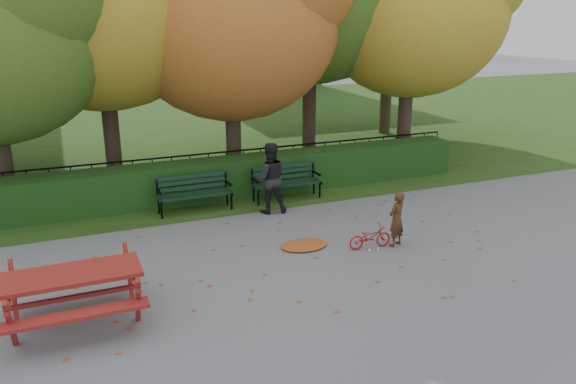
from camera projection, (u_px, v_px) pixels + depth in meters
name	position (u px, v px, depth m)	size (l,w,h in m)	color
ground	(305.00, 261.00, 10.95)	(90.00, 90.00, 0.00)	slate
grass_strip	(167.00, 130.00, 23.26)	(90.00, 90.00, 0.00)	#1E3811
hedge	(235.00, 177.00, 14.76)	(13.00, 0.90, 1.00)	black
iron_fence	(227.00, 168.00, 15.45)	(14.00, 0.04, 1.02)	black
tree_c	(244.00, 5.00, 15.03)	(6.30, 6.00, 8.00)	#31231B
bench_left	(194.00, 190.00, 13.57)	(1.80, 0.57, 0.88)	black
bench_right	(286.00, 180.00, 14.45)	(1.80, 0.57, 0.88)	black
picnic_table	(73.00, 284.00, 8.55)	(2.03, 1.64, 0.98)	maroon
leaf_pile	(304.00, 245.00, 11.61)	(1.00, 0.69, 0.07)	brown
leaf_scatter	(299.00, 255.00, 11.21)	(9.00, 5.70, 0.01)	brown
child	(397.00, 219.00, 11.50)	(0.42, 0.28, 1.16)	#3F2414
adult	(270.00, 178.00, 13.37)	(0.83, 0.65, 1.72)	black
bicycle	(370.00, 237.00, 11.47)	(0.32, 0.92, 0.48)	#AE1013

